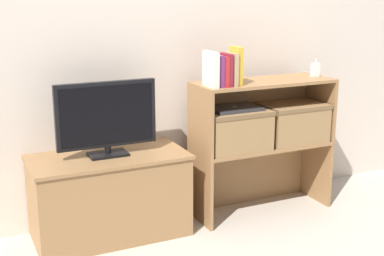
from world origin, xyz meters
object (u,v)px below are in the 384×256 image
(tv, at_px, (106,117))
(book_plum, at_px, (217,71))
(book_maroon, at_px, (226,70))
(storage_basket_right, at_px, (292,121))
(book_ivory, at_px, (211,69))
(book_crimson, at_px, (222,71))
(book_mustard, at_px, (236,66))
(laptop, at_px, (234,108))
(book_tan, at_px, (231,69))
(tv_stand, at_px, (110,196))
(baby_monitor, at_px, (315,70))
(storage_basket_left, at_px, (234,128))

(tv, distance_m, book_plum, 0.69)
(book_maroon, distance_m, storage_basket_right, 0.64)
(book_ivory, distance_m, book_crimson, 0.07)
(book_maroon, xyz_separation_m, book_mustard, (0.07, 0.00, 0.02))
(laptop, bearing_deg, book_maroon, -152.44)
(book_maroon, bearing_deg, tv, 171.34)
(book_maroon, bearing_deg, book_ivory, 180.00)
(book_maroon, bearing_deg, book_tan, 0.00)
(book_maroon, bearing_deg, tv_stand, 171.21)
(tv, bearing_deg, book_crimson, -9.00)
(book_crimson, height_order, book_maroon, book_maroon)
(book_maroon, bearing_deg, book_crimson, 180.00)
(storage_basket_right, height_order, laptop, laptop)
(book_maroon, distance_m, laptop, 0.27)
(book_tan, bearing_deg, baby_monitor, 5.32)
(book_maroon, bearing_deg, book_mustard, 0.00)
(book_maroon, xyz_separation_m, book_tan, (0.03, 0.00, 0.00))
(book_tan, height_order, baby_monitor, book_tan)
(book_plum, distance_m, baby_monitor, 0.76)
(tv_stand, distance_m, tv, 0.48)
(book_plum, relative_size, storage_basket_right, 0.45)
(book_ivory, xyz_separation_m, laptop, (0.19, 0.05, -0.26))
(book_tan, bearing_deg, book_mustard, 0.00)
(tv, bearing_deg, book_maroon, -8.66)
(tv_stand, height_order, baby_monitor, baby_monitor)
(book_tan, bearing_deg, tv_stand, 171.60)
(book_mustard, relative_size, storage_basket_left, 0.55)
(book_tan, distance_m, baby_monitor, 0.67)
(storage_basket_right, bearing_deg, book_maroon, -174.86)
(book_tan, bearing_deg, book_plum, 180.00)
(book_maroon, height_order, laptop, book_maroon)
(tv, relative_size, book_plum, 3.12)
(book_plum, bearing_deg, tv, 170.55)
(tv, xyz_separation_m, book_maroon, (0.70, -0.11, 0.24))
(book_crimson, relative_size, storage_basket_right, 0.43)
(storage_basket_left, bearing_deg, laptop, 180.00)
(book_ivory, relative_size, baby_monitor, 1.78)
(book_ivory, distance_m, book_maroon, 0.10)
(tv_stand, height_order, storage_basket_left, storage_basket_left)
(book_maroon, height_order, storage_basket_left, book_maroon)
(tv, height_order, book_tan, book_tan)
(book_plum, xyz_separation_m, storage_basket_right, (0.58, 0.05, -0.37))
(tv_stand, bearing_deg, book_ivory, -10.21)
(book_ivory, relative_size, storage_basket_right, 0.50)
(book_ivory, relative_size, book_plum, 1.12)
(book_ivory, distance_m, storage_basket_left, 0.43)
(tv, bearing_deg, storage_basket_left, -4.31)
(tv_stand, distance_m, book_crimson, 0.98)
(tv, bearing_deg, storage_basket_right, -2.79)
(tv, bearing_deg, book_ivory, -10.07)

